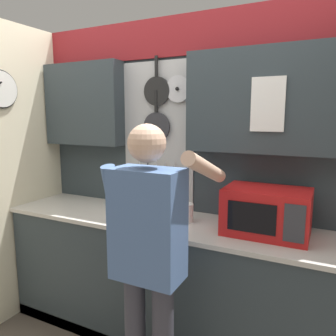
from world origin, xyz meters
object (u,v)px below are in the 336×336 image
(microwave, at_px, (267,211))
(knife_block, at_px, (141,201))
(person, at_px, (149,247))
(utensil_crock, at_px, (185,211))

(microwave, distance_m, knife_block, 0.92)
(knife_block, bearing_deg, person, -55.78)
(knife_block, bearing_deg, microwave, -0.02)
(utensil_crock, bearing_deg, knife_block, -179.84)
(knife_block, xyz_separation_m, utensil_crock, (0.36, 0.00, -0.03))
(knife_block, height_order, person, person)
(microwave, distance_m, utensil_crock, 0.57)
(microwave, height_order, person, person)
(utensil_crock, relative_size, person, 0.21)
(microwave, xyz_separation_m, utensil_crock, (-0.57, 0.00, -0.07))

